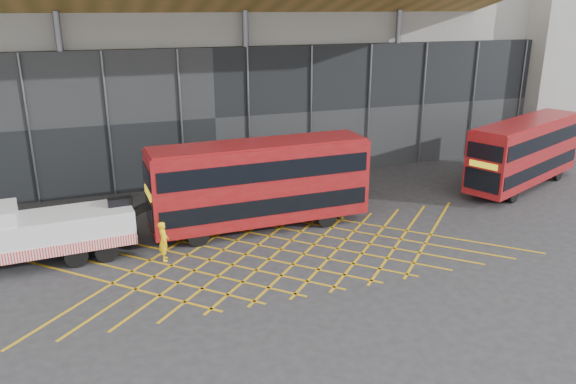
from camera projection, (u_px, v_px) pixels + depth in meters
name	position (u px, v px, depth m)	size (l,w,h in m)	color
ground_plane	(232.00, 265.00, 23.34)	(120.00, 120.00, 0.00)	#2A2A2C
road_markings	(287.00, 257.00, 24.11)	(21.56, 7.16, 0.01)	gold
construction_building	(188.00, 26.00, 37.53)	(55.00, 23.97, 18.00)	gray
east_building	(568.00, 9.00, 44.72)	(15.00, 12.00, 20.00)	gray
recovery_truck	(26.00, 232.00, 22.86)	(9.36, 2.75, 3.25)	black
bus_towed	(260.00, 181.00, 26.53)	(10.51, 2.75, 4.24)	maroon
bus_second	(525.00, 150.00, 32.77)	(9.86, 6.00, 3.99)	maroon
worker	(164.00, 241.00, 23.56)	(0.63, 0.41, 1.72)	yellow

